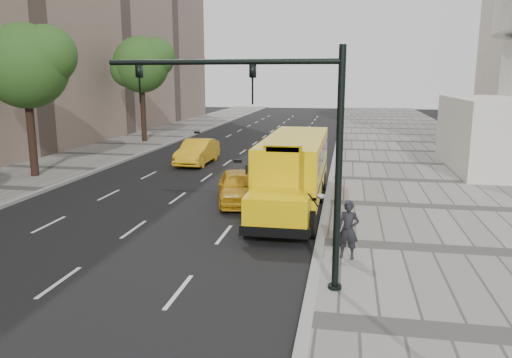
% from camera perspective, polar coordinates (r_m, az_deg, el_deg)
% --- Properties ---
extents(ground, '(140.00, 140.00, 0.00)m').
position_cam_1_polar(ground, '(23.57, -6.64, -2.28)').
color(ground, black).
rests_on(ground, ground).
extents(sidewalk_museum, '(12.00, 140.00, 0.15)m').
position_cam_1_polar(sidewalk_museum, '(23.16, 23.13, -3.22)').
color(sidewalk_museum, gray).
rests_on(sidewalk_museum, ground).
extents(curb_museum, '(0.30, 140.00, 0.15)m').
position_cam_1_polar(curb_museum, '(22.57, 8.11, -2.75)').
color(curb_museum, gray).
rests_on(curb_museum, ground).
extents(curb_far, '(0.30, 140.00, 0.15)m').
position_cam_1_polar(curb_far, '(26.97, -23.13, -1.22)').
color(curb_far, gray).
rests_on(curb_far, ground).
extents(tree_b, '(5.15, 4.58, 8.48)m').
position_cam_1_polar(tree_b, '(30.29, -24.74, 11.71)').
color(tree_b, black).
rests_on(tree_b, ground).
extents(tree_c, '(5.27, 4.69, 8.97)m').
position_cam_1_polar(tree_c, '(44.06, -12.90, 12.68)').
color(tree_c, black).
rests_on(tree_c, ground).
extents(school_bus, '(2.96, 11.56, 3.19)m').
position_cam_1_polar(school_bus, '(22.35, 4.39, 1.62)').
color(school_bus, yellow).
rests_on(school_bus, ground).
extents(taxi_near, '(2.79, 4.67, 1.49)m').
position_cam_1_polar(taxi_near, '(22.57, -2.08, -0.90)').
color(taxi_near, gold).
rests_on(taxi_near, ground).
extents(taxi_far, '(1.79, 4.92, 1.61)m').
position_cam_1_polar(taxi_far, '(32.86, -6.71, 3.10)').
color(taxi_far, gold).
rests_on(taxi_far, ground).
extents(pedestrian, '(0.75, 0.58, 1.82)m').
position_cam_1_polar(pedestrian, '(15.53, 10.49, -5.72)').
color(pedestrian, black).
rests_on(pedestrian, sidewalk_museum).
extents(traffic_signal, '(6.18, 0.36, 6.40)m').
position_cam_1_polar(traffic_signal, '(12.69, 3.16, 4.61)').
color(traffic_signal, black).
rests_on(traffic_signal, ground).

